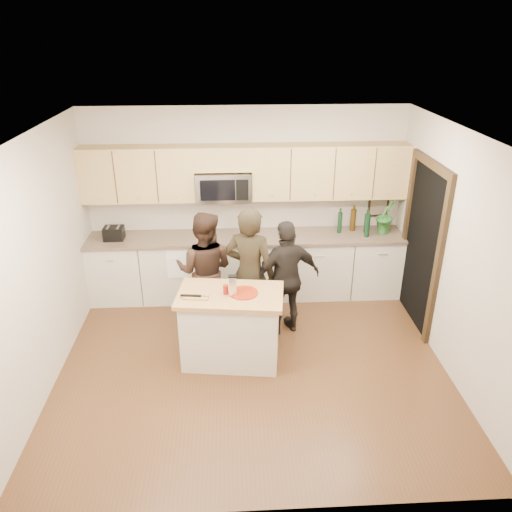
{
  "coord_description": "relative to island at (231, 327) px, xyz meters",
  "views": [
    {
      "loc": [
        -0.22,
        -4.86,
        3.68
      ],
      "look_at": [
        0.06,
        0.35,
        1.25
      ],
      "focal_mm": 35.0,
      "sensor_mm": 36.0,
      "label": 1
    }
  ],
  "objects": [
    {
      "name": "floor",
      "position": [
        0.25,
        -0.1,
        -0.45
      ],
      "size": [
        4.5,
        4.5,
        0.0
      ],
      "primitive_type": "plane",
      "color": "#522F1C",
      "rests_on": "ground"
    },
    {
      "name": "room_shell",
      "position": [
        0.25,
        -0.1,
        1.28
      ],
      "size": [
        4.52,
        4.02,
        2.71
      ],
      "color": "#B8AB9D",
      "rests_on": "ground"
    },
    {
      "name": "back_cabinetry",
      "position": [
        0.25,
        1.59,
        0.02
      ],
      "size": [
        4.5,
        0.66,
        0.94
      ],
      "color": "beige",
      "rests_on": "ground"
    },
    {
      "name": "upper_cabinetry",
      "position": [
        0.28,
        1.73,
        1.39
      ],
      "size": [
        4.5,
        0.33,
        0.75
      ],
      "color": "tan",
      "rests_on": "ground"
    },
    {
      "name": "microwave",
      "position": [
        -0.06,
        1.7,
        1.2
      ],
      "size": [
        0.76,
        0.41,
        0.4
      ],
      "color": "silver",
      "rests_on": "ground"
    },
    {
      "name": "doorway",
      "position": [
        2.48,
        0.8,
        0.7
      ],
      "size": [
        0.06,
        1.25,
        2.2
      ],
      "color": "black",
      "rests_on": "ground"
    },
    {
      "name": "framed_picture",
      "position": [
        2.2,
        1.88,
        0.83
      ],
      "size": [
        0.3,
        0.03,
        0.38
      ],
      "color": "black",
      "rests_on": "ground"
    },
    {
      "name": "dish_towel",
      "position": [
        -0.7,
        1.4,
        0.35
      ],
      "size": [
        0.34,
        0.6,
        0.48
      ],
      "color": "white",
      "rests_on": "ground"
    },
    {
      "name": "island",
      "position": [
        0.0,
        0.0,
        0.0
      ],
      "size": [
        1.28,
        0.84,
        0.9
      ],
      "rotation": [
        0.0,
        0.0,
        -0.12
      ],
      "color": "beige",
      "rests_on": "ground"
    },
    {
      "name": "red_plate",
      "position": [
        0.15,
        -0.01,
        0.45
      ],
      "size": [
        0.33,
        0.33,
        0.02
      ],
      "primitive_type": "cylinder",
      "color": "maroon",
      "rests_on": "island"
    },
    {
      "name": "box_grater",
      "position": [
        0.03,
        -0.06,
        0.58
      ],
      "size": [
        0.09,
        0.06,
        0.24
      ],
      "color": "silver",
      "rests_on": "red_plate"
    },
    {
      "name": "drink_glass",
      "position": [
        -0.05,
        -0.01,
        0.5
      ],
      "size": [
        0.06,
        0.06,
        0.11
      ],
      "primitive_type": "cylinder",
      "color": "maroon",
      "rests_on": "island"
    },
    {
      "name": "cutting_board",
      "position": [
        -0.38,
        -0.06,
        0.46
      ],
      "size": [
        0.3,
        0.19,
        0.02
      ],
      "primitive_type": "cube",
      "rotation": [
        0.0,
        0.0,
        -0.12
      ],
      "color": "#AE7B48",
      "rests_on": "island"
    },
    {
      "name": "tongs",
      "position": [
        -0.44,
        -0.08,
        0.47
      ],
      "size": [
        0.24,
        0.06,
        0.02
      ],
      "primitive_type": "cube",
      "rotation": [
        0.0,
        0.0,
        -0.12
      ],
      "color": "black",
      "rests_on": "cutting_board"
    },
    {
      "name": "knife",
      "position": [
        -0.35,
        -0.08,
        0.47
      ],
      "size": [
        0.22,
        0.05,
        0.01
      ],
      "primitive_type": "cube",
      "rotation": [
        0.0,
        0.0,
        -0.12
      ],
      "color": "silver",
      "rests_on": "cutting_board"
    },
    {
      "name": "toaster",
      "position": [
        -1.61,
        1.57,
        0.58
      ],
      "size": [
        0.27,
        0.22,
        0.18
      ],
      "color": "black",
      "rests_on": "back_cabinetry"
    },
    {
      "name": "bottle_cluster",
      "position": [
        1.86,
        1.61,
        0.67
      ],
      "size": [
        0.47,
        0.32,
        0.4
      ],
      "color": "black",
      "rests_on": "back_cabinetry"
    },
    {
      "name": "orchid",
      "position": [
        2.24,
        1.62,
        0.75
      ],
      "size": [
        0.37,
        0.36,
        0.53
      ],
      "primitive_type": "imported",
      "rotation": [
        0.0,
        0.0,
        0.63
      ],
      "color": "#337F33",
      "rests_on": "back_cabinetry"
    },
    {
      "name": "woman_left",
      "position": [
        0.25,
        0.55,
        0.41
      ],
      "size": [
        0.73,
        0.59,
        1.74
      ],
      "primitive_type": "imported",
      "rotation": [
        0.0,
        0.0,
        2.82
      ],
      "color": "black",
      "rests_on": "ground"
    },
    {
      "name": "woman_center",
      "position": [
        -0.32,
        0.81,
        0.34
      ],
      "size": [
        0.88,
        0.75,
        1.59
      ],
      "primitive_type": "imported",
      "rotation": [
        0.0,
        0.0,
        2.93
      ],
      "color": "black",
      "rests_on": "ground"
    },
    {
      "name": "woman_right",
      "position": [
        0.71,
        0.59,
        0.31
      ],
      "size": [
        0.97,
        0.62,
        1.53
      ],
      "primitive_type": "imported",
      "rotation": [
        0.0,
        0.0,
        3.44
      ],
      "color": "black",
      "rests_on": "ground"
    }
  ]
}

